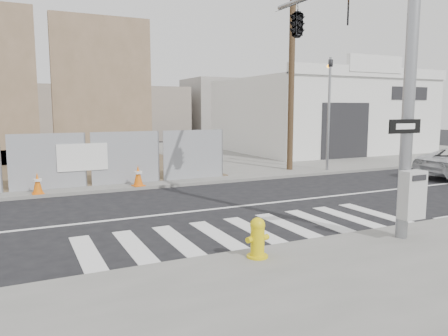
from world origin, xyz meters
name	(u,v)px	position (x,y,z in m)	size (l,w,h in m)	color
ground	(213,209)	(0.00, 0.00, 0.00)	(100.00, 100.00, 0.00)	black
sidewalk_far	(114,159)	(0.00, 14.00, 0.06)	(50.00, 20.00, 0.12)	slate
signal_pole	(328,41)	(2.49, -2.05, 4.78)	(0.96, 5.87, 7.00)	gray
far_signal_pole	(329,98)	(8.00, 4.60, 3.48)	(0.16, 0.20, 5.60)	gray
concrete_wall_right	(103,102)	(-0.50, 14.08, 3.38)	(5.50, 1.30, 8.00)	brown
auto_shop	(319,115)	(14.00, 12.97, 2.54)	(12.00, 10.20, 5.95)	silver
utility_pole_right	(292,60)	(6.50, 5.50, 5.20)	(1.60, 0.28, 10.00)	#4A3722
fire_hydrant	(258,238)	(-1.09, -4.55, 0.51)	(0.54, 0.54, 0.79)	#D6BD0B
traffic_cone_c	(37,183)	(-4.61, 4.22, 0.48)	(0.40, 0.40, 0.74)	orange
traffic_cone_d	(138,176)	(-1.14, 4.22, 0.51)	(0.46, 0.46, 0.79)	orange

